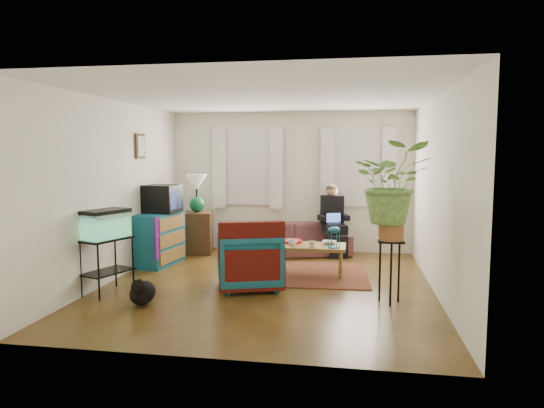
% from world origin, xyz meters
% --- Properties ---
extents(floor, '(4.50, 5.00, 0.01)m').
position_xyz_m(floor, '(0.00, 0.00, 0.00)').
color(floor, '#4F2B14').
rests_on(floor, ground).
extents(ceiling, '(4.50, 5.00, 0.01)m').
position_xyz_m(ceiling, '(0.00, 0.00, 2.60)').
color(ceiling, white).
rests_on(ceiling, wall_back).
extents(wall_back, '(4.50, 0.01, 2.60)m').
position_xyz_m(wall_back, '(0.00, 2.50, 1.30)').
color(wall_back, silver).
rests_on(wall_back, floor).
extents(wall_front, '(4.50, 0.01, 2.60)m').
position_xyz_m(wall_front, '(0.00, -2.50, 1.30)').
color(wall_front, silver).
rests_on(wall_front, floor).
extents(wall_left, '(0.01, 5.00, 2.60)m').
position_xyz_m(wall_left, '(-2.25, 0.00, 1.30)').
color(wall_left, silver).
rests_on(wall_left, floor).
extents(wall_right, '(0.01, 5.00, 2.60)m').
position_xyz_m(wall_right, '(2.25, 0.00, 1.30)').
color(wall_right, silver).
rests_on(wall_right, floor).
extents(window_left, '(1.08, 0.04, 1.38)m').
position_xyz_m(window_left, '(-0.80, 2.48, 1.55)').
color(window_left, white).
rests_on(window_left, wall_back).
extents(window_right, '(1.08, 0.04, 1.38)m').
position_xyz_m(window_right, '(1.25, 2.48, 1.55)').
color(window_right, white).
rests_on(window_right, wall_back).
extents(curtains_left, '(1.36, 0.06, 1.50)m').
position_xyz_m(curtains_left, '(-0.80, 2.40, 1.55)').
color(curtains_left, white).
rests_on(curtains_left, wall_back).
extents(curtains_right, '(1.36, 0.06, 1.50)m').
position_xyz_m(curtains_right, '(1.25, 2.40, 1.55)').
color(curtains_right, white).
rests_on(curtains_right, wall_back).
extents(picture_frame, '(0.04, 0.32, 0.40)m').
position_xyz_m(picture_frame, '(-2.21, 0.85, 1.95)').
color(picture_frame, '#3D2616').
rests_on(picture_frame, wall_left).
extents(area_rug, '(2.07, 1.69, 0.01)m').
position_xyz_m(area_rug, '(0.41, 0.68, 0.01)').
color(area_rug, brown).
rests_on(area_rug, floor).
extents(sofa, '(2.08, 1.33, 0.76)m').
position_xyz_m(sofa, '(0.16, 2.05, 0.38)').
color(sofa, brown).
rests_on(sofa, floor).
extents(seated_person, '(0.65, 0.72, 1.16)m').
position_xyz_m(seated_person, '(0.82, 2.27, 0.58)').
color(seated_person, black).
rests_on(seated_person, sofa).
extents(side_table, '(0.61, 0.61, 0.77)m').
position_xyz_m(side_table, '(-1.65, 1.94, 0.38)').
color(side_table, '#3D1F16').
rests_on(side_table, floor).
extents(table_lamp, '(0.46, 0.46, 0.70)m').
position_xyz_m(table_lamp, '(-1.65, 1.94, 1.09)').
color(table_lamp, white).
rests_on(table_lamp, side_table).
extents(dresser, '(0.59, 1.01, 0.86)m').
position_xyz_m(dresser, '(-1.99, 0.97, 0.43)').
color(dresser, '#105D62').
rests_on(dresser, floor).
extents(crt_tv, '(0.58, 0.54, 0.46)m').
position_xyz_m(crt_tv, '(-1.96, 1.06, 1.09)').
color(crt_tv, black).
rests_on(crt_tv, dresser).
extents(aquarium_stand, '(0.57, 0.74, 0.73)m').
position_xyz_m(aquarium_stand, '(-2.00, -0.75, 0.37)').
color(aquarium_stand, black).
rests_on(aquarium_stand, floor).
extents(aquarium, '(0.51, 0.68, 0.39)m').
position_xyz_m(aquarium, '(-2.00, -0.75, 0.93)').
color(aquarium, '#7FD899').
rests_on(aquarium, aquarium_stand).
extents(black_cat, '(0.34, 0.47, 0.37)m').
position_xyz_m(black_cat, '(-1.34, -1.14, 0.18)').
color(black_cat, black).
rests_on(black_cat, floor).
extents(armchair, '(1.03, 1.00, 0.85)m').
position_xyz_m(armchair, '(-0.22, -0.17, 0.43)').
color(armchair, '#135474').
rests_on(armchair, floor).
extents(serape_throw, '(0.88, 0.46, 0.71)m').
position_xyz_m(serape_throw, '(-0.12, -0.48, 0.61)').
color(serape_throw, '#9E0A0A').
rests_on(serape_throw, armchair).
extents(coffee_table, '(1.09, 0.60, 0.45)m').
position_xyz_m(coffee_table, '(0.53, 0.71, 0.23)').
color(coffee_table, brown).
rests_on(coffee_table, floor).
extents(cup_a, '(0.12, 0.12, 0.10)m').
position_xyz_m(cup_a, '(0.28, 0.62, 0.50)').
color(cup_a, white).
rests_on(cup_a, coffee_table).
extents(cup_b, '(0.10, 0.10, 0.09)m').
position_xyz_m(cup_b, '(0.58, 0.54, 0.50)').
color(cup_b, beige).
rests_on(cup_b, coffee_table).
extents(bowl, '(0.21, 0.21, 0.05)m').
position_xyz_m(bowl, '(0.82, 0.81, 0.48)').
color(bowl, white).
rests_on(bowl, coffee_table).
extents(snack_tray, '(0.34, 0.34, 0.04)m').
position_xyz_m(snack_tray, '(0.23, 0.86, 0.47)').
color(snack_tray, '#B21414').
rests_on(snack_tray, coffee_table).
extents(birdcage, '(0.18, 0.18, 0.32)m').
position_xyz_m(birdcage, '(0.90, 0.57, 0.61)').
color(birdcage, '#115B6B').
rests_on(birdcage, coffee_table).
extents(plant_stand, '(0.34, 0.34, 0.79)m').
position_xyz_m(plant_stand, '(1.63, -0.57, 0.39)').
color(plant_stand, black).
rests_on(plant_stand, floor).
extents(potted_plant, '(0.91, 0.79, 1.00)m').
position_xyz_m(potted_plant, '(1.63, -0.57, 1.33)').
color(potted_plant, '#599947').
rests_on(potted_plant, plant_stand).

